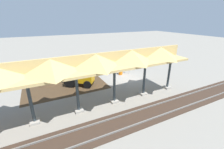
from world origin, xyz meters
name	(u,v)px	position (x,y,z in m)	size (l,w,h in m)	color
ground_plane	(126,77)	(0.00, 0.00, 0.00)	(120.00, 120.00, 0.00)	gray
dirt_work_zone	(65,84)	(7.81, -1.38, 0.00)	(9.23, 7.00, 0.01)	#42301E
platform_canopy	(96,62)	(6.05, 4.98, 4.16)	(18.28, 3.20, 4.90)	#9E998E
rail_tracks	(172,106)	(0.00, 7.97, 0.03)	(60.00, 2.58, 0.15)	slate
stop_sign	(129,61)	(-1.15, -0.99, 1.84)	(0.68, 0.40, 2.55)	gray
backhoe	(79,75)	(6.31, -0.30, 1.27)	(4.85, 3.94, 2.82)	orange
dirt_mound	(50,83)	(9.42, -2.54, 0.00)	(5.91, 5.91, 1.93)	#42301E
traffic_barrel	(121,71)	(0.08, -1.27, 0.45)	(0.56, 0.56, 0.90)	orange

